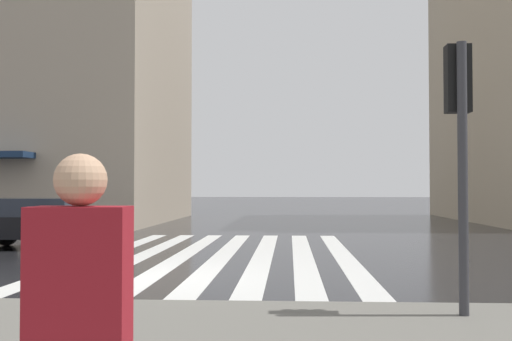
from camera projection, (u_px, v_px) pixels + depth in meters
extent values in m
plane|color=black|center=(148.00, 278.00, 11.48)|extent=(220.00, 220.00, 0.00)
cube|color=silver|center=(343.00, 256.00, 15.25)|extent=(13.00, 0.50, 0.01)
cube|color=silver|center=(303.00, 256.00, 15.31)|extent=(13.00, 0.50, 0.01)
cube|color=silver|center=(263.00, 255.00, 15.36)|extent=(13.00, 0.50, 0.01)
cube|color=silver|center=(223.00, 255.00, 15.41)|extent=(13.00, 0.50, 0.01)
cube|color=silver|center=(184.00, 255.00, 15.47)|extent=(13.00, 0.50, 0.01)
cube|color=silver|center=(145.00, 255.00, 15.52)|extent=(13.00, 0.50, 0.01)
cube|color=silver|center=(106.00, 254.00, 15.58)|extent=(13.00, 0.50, 0.01)
cylinder|color=#333338|center=(463.00, 178.00, 7.45)|extent=(0.12, 0.12, 3.33)
cube|color=black|center=(458.00, 79.00, 7.66)|extent=(0.22, 0.30, 0.85)
sphere|color=red|center=(455.00, 59.00, 7.79)|extent=(0.17, 0.17, 0.17)
sphere|color=orange|center=(455.00, 81.00, 7.78)|extent=(0.17, 0.17, 0.17)
sphere|color=green|center=(455.00, 103.00, 7.77)|extent=(0.17, 0.17, 0.17)
cube|color=black|center=(37.00, 227.00, 17.23)|extent=(1.75, 4.10, 0.60)
cube|color=#232833|center=(32.00, 207.00, 17.25)|extent=(1.54, 2.46, 0.50)
cylinder|color=black|center=(90.00, 235.00, 17.97)|extent=(0.20, 0.62, 0.62)
cylinder|color=black|center=(70.00, 240.00, 16.33)|extent=(0.20, 0.62, 0.62)
cylinder|color=black|center=(7.00, 235.00, 18.11)|extent=(0.20, 0.62, 0.62)
cube|color=maroon|center=(80.00, 279.00, 2.53)|extent=(0.26, 0.41, 0.60)
sphere|color=tan|center=(81.00, 180.00, 2.54)|extent=(0.22, 0.22, 0.22)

